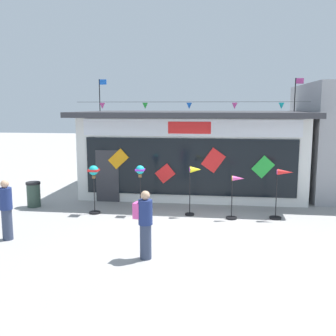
{
  "coord_description": "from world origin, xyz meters",
  "views": [
    {
      "loc": [
        0.73,
        -11.29,
        3.65
      ],
      "look_at": [
        -1.08,
        2.39,
        1.47
      ],
      "focal_mm": 41.81,
      "sensor_mm": 36.0,
      "label": 1
    }
  ],
  "objects": [
    {
      "name": "wind_spinner_left",
      "position": [
        -1.9,
        1.42,
        1.3
      ],
      "size": [
        0.3,
        0.3,
        1.69
      ],
      "color": "black",
      "rests_on": "ground_plane"
    },
    {
      "name": "ground_plane",
      "position": [
        0.0,
        0.0,
        0.0
      ],
      "size": [
        80.0,
        80.0,
        0.0
      ],
      "primitive_type": "plane",
      "color": "#9E9B99"
    },
    {
      "name": "wind_spinner_center_left",
      "position": [
        -0.1,
        1.54,
        1.18
      ],
      "size": [
        0.55,
        0.31,
        1.68
      ],
      "color": "black",
      "rests_on": "ground_plane"
    },
    {
      "name": "wind_spinner_far_left",
      "position": [
        -3.49,
        1.34,
        1.25
      ],
      "size": [
        0.38,
        0.38,
        1.67
      ],
      "color": "black",
      "rests_on": "ground_plane"
    },
    {
      "name": "kite_shop_building",
      "position": [
        -0.38,
        5.4,
        1.74
      ],
      "size": [
        9.13,
        5.62,
        4.81
      ],
      "color": "silver",
      "rests_on": "ground_plane"
    },
    {
      "name": "wind_spinner_right",
      "position": [
        2.75,
        1.48,
        1.05
      ],
      "size": [
        0.68,
        0.39,
        1.65
      ],
      "color": "black",
      "rests_on": "ground_plane"
    },
    {
      "name": "person_mid_plaza",
      "position": [
        -1.01,
        -2.41,
        0.89
      ],
      "size": [
        0.47,
        0.36,
        1.68
      ],
      "rotation": [
        0.0,
        0.0,
        1.36
      ],
      "color": "#333D56",
      "rests_on": "ground_plane"
    },
    {
      "name": "wind_spinner_center_right",
      "position": [
        1.27,
        1.29,
        0.8
      ],
      "size": [
        0.56,
        0.36,
        1.44
      ],
      "color": "black",
      "rests_on": "ground_plane"
    },
    {
      "name": "trash_bin",
      "position": [
        -5.99,
        1.93,
        0.47
      ],
      "size": [
        0.52,
        0.52,
        0.92
      ],
      "color": "#2D4238",
      "rests_on": "ground_plane"
    },
    {
      "name": "person_near_camera",
      "position": [
        -5.03,
        -1.56,
        0.86
      ],
      "size": [
        0.34,
        0.34,
        1.68
      ],
      "rotation": [
        0.0,
        0.0,
        2.04
      ],
      "color": "#333D56",
      "rests_on": "ground_plane"
    }
  ]
}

